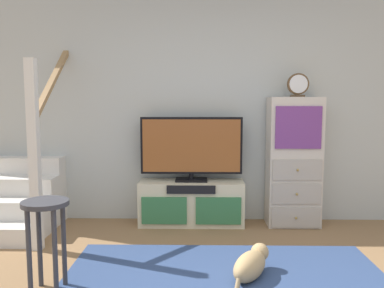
{
  "coord_description": "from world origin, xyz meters",
  "views": [
    {
      "loc": [
        -0.22,
        -2.25,
        1.42
      ],
      "look_at": [
        -0.29,
        1.92,
        0.96
      ],
      "focal_mm": 37.28,
      "sensor_mm": 36.0,
      "label": 1
    }
  ],
  "objects": [
    {
      "name": "television",
      "position": [
        -0.3,
        2.22,
        0.89
      ],
      "size": [
        1.15,
        0.22,
        0.73
      ],
      "color": "black",
      "rests_on": "media_console"
    },
    {
      "name": "desk_clock",
      "position": [
        0.87,
        2.19,
        1.58
      ],
      "size": [
        0.23,
        0.08,
        0.26
      ],
      "color": "#4C3823",
      "rests_on": "side_cabinet"
    },
    {
      "name": "back_wall",
      "position": [
        0.0,
        2.46,
        1.35
      ],
      "size": [
        6.4,
        0.12,
        2.7
      ],
      "primitive_type": "cube",
      "color": "#B2B7B2",
      "rests_on": "ground_plane"
    },
    {
      "name": "staircase",
      "position": [
        -2.24,
        2.2,
        0.37
      ],
      "size": [
        1.0,
        1.36,
        2.2
      ],
      "color": "silver",
      "rests_on": "ground_plane"
    },
    {
      "name": "side_cabinet",
      "position": [
        0.85,
        2.2,
        0.72
      ],
      "size": [
        0.58,
        0.38,
        1.45
      ],
      "color": "beige",
      "rests_on": "ground_plane"
    },
    {
      "name": "bar_stool_near",
      "position": [
        -1.33,
        0.56,
        0.52
      ],
      "size": [
        0.34,
        0.34,
        0.69
      ],
      "color": "#333338",
      "rests_on": "ground_plane"
    },
    {
      "name": "media_console",
      "position": [
        -0.3,
        2.19,
        0.25
      ],
      "size": [
        1.18,
        0.38,
        0.5
      ],
      "color": "beige",
      "rests_on": "ground_plane"
    },
    {
      "name": "dog",
      "position": [
        0.2,
        0.81,
        0.12
      ],
      "size": [
        0.4,
        0.5,
        0.23
      ],
      "color": "tan",
      "rests_on": "ground_plane"
    }
  ]
}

